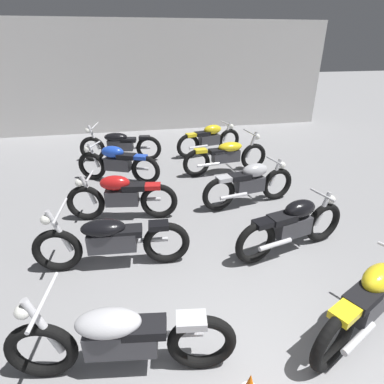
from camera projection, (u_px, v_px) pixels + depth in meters
back_wall at (152, 77)px, 10.80m from camera, size 12.56×0.24×3.60m
motorcycle_left_row_0 at (120, 338)px, 2.92m from camera, size 2.16×0.68×0.97m
motorcycle_left_row_1 at (111, 240)px, 4.36m from camera, size 2.17×0.68×0.97m
motorcycle_left_row_2 at (121, 196)px, 5.57m from camera, size 1.96×0.52×0.88m
motorcycle_left_row_3 at (117, 163)px, 7.08m from camera, size 1.85×0.89×0.88m
motorcycle_left_row_4 at (120, 144)px, 8.36m from camera, size 2.15×0.69×0.97m
motorcycle_right_row_0 at (370, 300)px, 3.33m from camera, size 1.83×0.94×0.88m
motorcycle_right_row_1 at (293, 225)px, 4.69m from camera, size 1.94×0.67×0.88m
motorcycle_right_row_2 at (250, 183)px, 6.07m from camera, size 1.96×0.59×0.88m
motorcycle_right_row_3 at (226, 155)px, 7.57m from camera, size 2.17×0.68×0.97m
motorcycle_right_row_4 at (210, 139)px, 8.80m from camera, size 1.94×0.67×0.88m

